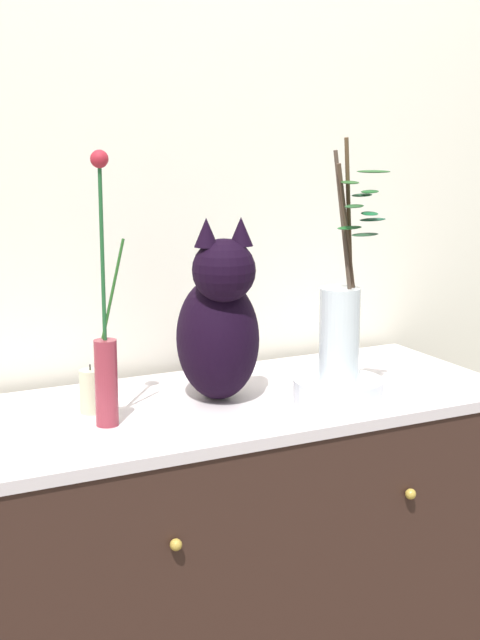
# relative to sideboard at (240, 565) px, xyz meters

# --- Properties ---
(wall_back) EXTENTS (4.40, 0.08, 2.60)m
(wall_back) POSITION_rel_sideboard_xyz_m (0.00, 0.35, 0.89)
(wall_back) COLOR silver
(wall_back) RESTS_ON ground_plane
(sideboard) EXTENTS (1.26, 0.56, 0.83)m
(sideboard) POSITION_rel_sideboard_xyz_m (0.00, 0.00, 0.00)
(sideboard) COLOR #321E18
(sideboard) RESTS_ON ground_plane
(cat_sitting) EXTENTS (0.22, 0.43, 0.42)m
(cat_sitting) POSITION_rel_sideboard_xyz_m (-0.05, 0.01, 0.59)
(cat_sitting) COLOR black
(cat_sitting) RESTS_ON sideboard
(vase_slim_green) EXTENTS (0.07, 0.05, 0.56)m
(vase_slim_green) POSITION_rel_sideboard_xyz_m (-0.33, -0.05, 0.56)
(vase_slim_green) COLOR maroon
(vase_slim_green) RESTS_ON sideboard
(bowl_porcelain) EXTENTS (0.20, 0.20, 0.05)m
(bowl_porcelain) POSITION_rel_sideboard_xyz_m (0.19, -0.12, 0.44)
(bowl_porcelain) COLOR white
(bowl_porcelain) RESTS_ON sideboard
(vase_glass_clear) EXTENTS (0.14, 0.16, 0.53)m
(vase_glass_clear) POSITION_rel_sideboard_xyz_m (0.19, -0.13, 0.60)
(vase_glass_clear) COLOR silver
(vase_glass_clear) RESTS_ON bowl_porcelain
(candle_pillar) EXTENTS (0.05, 0.05, 0.11)m
(candle_pillar) POSITION_rel_sideboard_xyz_m (-0.34, 0.04, 0.46)
(candle_pillar) COLOR beige
(candle_pillar) RESTS_ON sideboard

